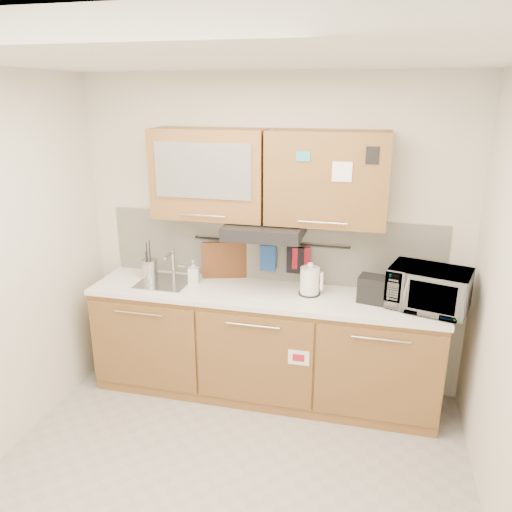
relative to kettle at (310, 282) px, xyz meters
The scene contains 19 objects.
floor 1.65m from the kettle, 106.59° to the right, with size 3.20×3.20×0.00m, color #9E9993.
ceiling 2.04m from the kettle, 106.59° to the right, with size 3.20×3.20×0.00m, color white.
wall_back 0.53m from the kettle, 144.60° to the left, with size 3.20×3.20×0.00m, color silver.
base_cabinet 0.72m from the kettle, behind, with size 2.80×0.64×0.88m.
countertop 0.39m from the kettle, behind, with size 2.82×0.62×0.04m, color white.
backsplash 0.48m from the kettle, 145.85° to the left, with size 2.80×0.02×0.56m, color silver.
upper_cabinets 0.89m from the kettle, 167.17° to the left, with size 1.82×0.37×0.70m.
range_hood 0.54m from the kettle, behind, with size 0.60×0.46×0.10m, color black.
sink 1.22m from the kettle, behind, with size 0.42×0.40×0.26m.
utensil_rail 0.49m from the kettle, 150.09° to the left, with size 0.02×0.02×1.30m, color black.
utensil_crock 1.38m from the kettle, behind, with size 0.14×0.14×0.34m.
kettle is the anchor object (origin of this frame).
toaster 0.52m from the kettle, ahead, with size 0.29×0.21×0.20m.
microwave 0.88m from the kettle, ahead, with size 0.56×0.38×0.31m, color #999999.
soap_bottle 0.98m from the kettle, behind, with size 0.09×0.09×0.19m, color #999999.
cutting_board 0.79m from the kettle, 165.50° to the left, with size 0.38×0.03×0.47m, color brown.
oven_mitt 0.44m from the kettle, 152.55° to the left, with size 0.13×0.03×0.22m, color #1F448E.
dark_pouch 0.27m from the kettle, 127.19° to the left, with size 0.14×0.04×0.22m, color black.
pot_holder 0.26m from the kettle, 117.98° to the left, with size 0.15×0.02×0.18m, color #B41828.
Camera 1 is at (0.82, -2.42, 2.44)m, focal length 35.00 mm.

